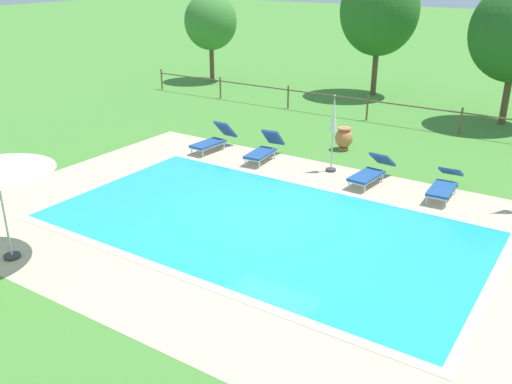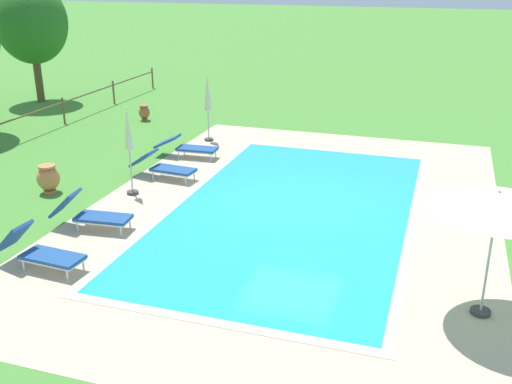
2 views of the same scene
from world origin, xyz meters
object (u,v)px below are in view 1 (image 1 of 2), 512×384
at_px(tree_far_west, 211,22).
at_px(sun_lounger_north_mid, 445,184).
at_px(patio_umbrella_closed_row_mid_west, 333,123).
at_px(terracotta_urn_by_tree, 344,138).
at_px(sun_lounger_north_end, 213,140).
at_px(sun_lounger_north_near_steps, 371,171).
at_px(tree_centre, 380,11).
at_px(sun_lounger_north_far, 264,149).

bearing_deg(tree_far_west, sun_lounger_north_mid, -32.04).
bearing_deg(patio_umbrella_closed_row_mid_west, terracotta_urn_by_tree, 105.36).
xyz_separation_m(sun_lounger_north_end, tree_far_west, (-7.76, 10.08, 2.82)).
bearing_deg(sun_lounger_north_near_steps, sun_lounger_north_mid, 4.77).
relative_size(patio_umbrella_closed_row_mid_west, terracotta_urn_by_tree, 3.06).
height_order(terracotta_urn_by_tree, tree_centre, tree_centre).
distance_m(sun_lounger_north_far, tree_far_west, 14.28).
relative_size(sun_lounger_north_far, patio_umbrella_closed_row_mid_west, 0.81).
bearing_deg(sun_lounger_north_mid, sun_lounger_north_near_steps, -175.23).
distance_m(sun_lounger_north_end, tree_far_west, 13.03).
bearing_deg(tree_centre, sun_lounger_north_end, -96.12).
distance_m(sun_lounger_north_mid, sun_lounger_north_far, 5.91).
bearing_deg(sun_lounger_north_near_steps, sun_lounger_north_end, -179.44).
height_order(sun_lounger_north_end, patio_umbrella_closed_row_mid_west, patio_umbrella_closed_row_mid_west).
bearing_deg(sun_lounger_north_far, sun_lounger_north_mid, 1.35).
height_order(sun_lounger_north_far, terracotta_urn_by_tree, sun_lounger_north_far).
height_order(sun_lounger_north_mid, sun_lounger_north_end, sun_lounger_north_end).
xyz_separation_m(sun_lounger_north_end, terracotta_urn_by_tree, (3.79, 2.58, 0.04)).
relative_size(sun_lounger_north_mid, tree_far_west, 0.44).
distance_m(sun_lounger_north_mid, patio_umbrella_closed_row_mid_west, 3.76).
distance_m(sun_lounger_north_mid, tree_far_west, 18.77).
height_order(sun_lounger_north_near_steps, terracotta_urn_by_tree, sun_lounger_north_near_steps).
bearing_deg(terracotta_urn_by_tree, sun_lounger_north_mid, -29.32).
relative_size(sun_lounger_north_end, tree_far_west, 0.41).
xyz_separation_m(sun_lounger_north_far, patio_umbrella_closed_row_mid_west, (2.36, 0.24, 1.19)).
bearing_deg(terracotta_urn_by_tree, patio_umbrella_closed_row_mid_west, -74.64).
bearing_deg(sun_lounger_north_near_steps, tree_centre, 111.88).
bearing_deg(sun_lounger_north_end, tree_far_west, 127.61).
bearing_deg(terracotta_urn_by_tree, sun_lounger_north_end, -145.79).
bearing_deg(tree_far_west, terracotta_urn_by_tree, -32.98).
relative_size(sun_lounger_north_near_steps, tree_centre, 0.33).
relative_size(sun_lounger_north_mid, patio_umbrella_closed_row_mid_west, 0.86).
distance_m(patio_umbrella_closed_row_mid_west, terracotta_urn_by_tree, 2.59).
xyz_separation_m(sun_lounger_north_end, tree_centre, (1.24, 11.54, 3.65)).
relative_size(sun_lounger_north_far, tree_far_west, 0.42).
relative_size(sun_lounger_north_near_steps, sun_lounger_north_far, 1.04).
distance_m(sun_lounger_north_mid, tree_centre, 13.66).
xyz_separation_m(sun_lounger_north_mid, patio_umbrella_closed_row_mid_west, (-3.56, 0.10, 1.22)).
height_order(sun_lounger_north_near_steps, sun_lounger_north_mid, sun_lounger_north_near_steps).
distance_m(sun_lounger_north_end, patio_umbrella_closed_row_mid_west, 4.58).
xyz_separation_m(terracotta_urn_by_tree, tree_far_west, (-11.55, 7.50, 2.78)).
distance_m(sun_lounger_north_near_steps, terracotta_urn_by_tree, 3.25).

